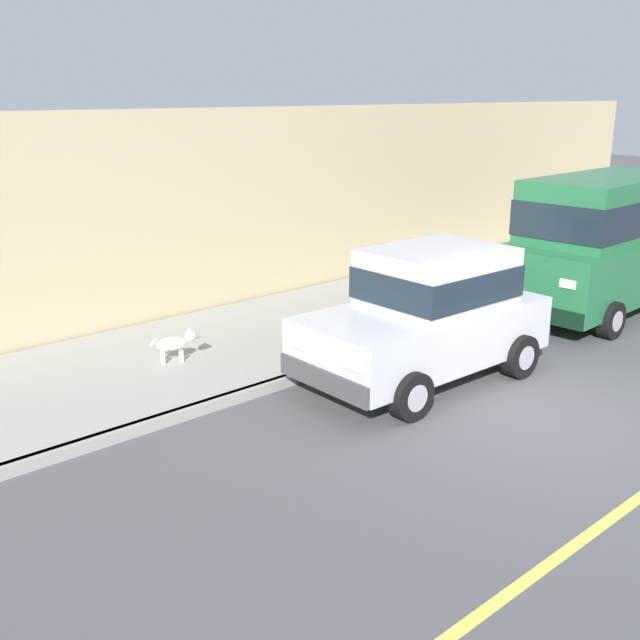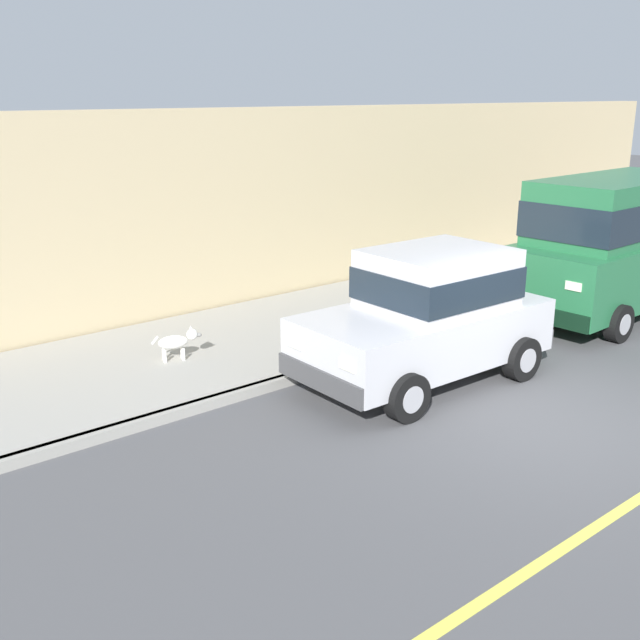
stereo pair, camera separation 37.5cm
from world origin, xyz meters
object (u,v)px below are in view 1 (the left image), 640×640
Objects in this scene: fire_hydrant at (385,313)px; dog_white at (176,343)px; car_silver_hatchback at (428,313)px; car_green_van at (606,237)px.

dog_white is at bearing -108.60° from fire_hydrant.
car_silver_hatchback reaches higher than fire_hydrant.
car_silver_hatchback is at bearing 43.15° from dog_white.
car_green_van is (-0.11, 5.15, 0.42)m from car_silver_hatchback.
fire_hydrant is (-1.56, 0.80, -0.50)m from car_silver_hatchback.
car_silver_hatchback is 0.78× the size of car_green_van.
fire_hydrant is at bearing -108.50° from car_green_van.
fire_hydrant is at bearing 152.83° from car_silver_hatchback.
car_silver_hatchback is at bearing -27.17° from fire_hydrant.
car_green_van is 4.68m from fire_hydrant.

